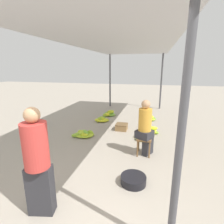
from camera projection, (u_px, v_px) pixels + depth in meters
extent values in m
cylinder|color=#4C4C51|center=(180.00, 143.00, 1.67)|extent=(0.08, 0.08, 2.67)
cylinder|color=#4C4C51|center=(110.00, 81.00, 9.13)|extent=(0.08, 0.08, 2.67)
cylinder|color=#4C4C51|center=(161.00, 82.00, 8.52)|extent=(0.08, 0.08, 2.67)
cube|color=#B2B2B7|center=(121.00, 44.00, 5.06)|extent=(2.99, 7.69, 0.04)
cube|color=#2D2D33|center=(41.00, 190.00, 2.46)|extent=(0.38, 0.26, 0.73)
cylinder|color=#BF3833|center=(35.00, 146.00, 2.29)|extent=(0.39, 0.39, 0.63)
sphere|color=tan|center=(32.00, 115.00, 2.18)|extent=(0.21, 0.21, 0.21)
cube|color=brown|center=(144.00, 138.00, 4.10)|extent=(0.34, 0.34, 0.04)
cylinder|color=brown|center=(137.00, 149.00, 4.06)|extent=(0.04, 0.04, 0.39)
cylinder|color=brown|center=(149.00, 150.00, 4.00)|extent=(0.04, 0.04, 0.39)
cylinder|color=brown|center=(139.00, 144.00, 4.32)|extent=(0.04, 0.04, 0.39)
cylinder|color=brown|center=(150.00, 145.00, 4.25)|extent=(0.04, 0.04, 0.39)
cube|color=#2D2D33|center=(148.00, 146.00, 4.17)|extent=(0.27, 0.34, 0.43)
cube|color=#2D2D33|center=(144.00, 134.00, 4.08)|extent=(0.46, 0.46, 0.18)
cylinder|color=gold|center=(145.00, 120.00, 3.99)|extent=(0.40, 0.40, 0.52)
sphere|color=tan|center=(146.00, 104.00, 3.90)|extent=(0.20, 0.20, 0.20)
cylinder|color=black|center=(133.00, 180.00, 3.14)|extent=(0.46, 0.46, 0.14)
ellipsoid|color=#77B437|center=(85.00, 132.00, 5.26)|extent=(0.30, 0.30, 0.14)
ellipsoid|color=#9DC330|center=(90.00, 132.00, 5.39)|extent=(0.26, 0.23, 0.14)
ellipsoid|color=#AECA2D|center=(82.00, 132.00, 5.45)|extent=(0.31, 0.21, 0.14)
ellipsoid|color=#8CBC33|center=(76.00, 135.00, 5.22)|extent=(0.32, 0.25, 0.12)
ellipsoid|color=#C7D428|center=(84.00, 135.00, 5.18)|extent=(0.24, 0.19, 0.09)
ellipsoid|color=#ABC92E|center=(83.00, 132.00, 5.28)|extent=(0.18, 0.35, 0.10)
ellipsoid|color=#9BC230|center=(82.00, 135.00, 5.29)|extent=(0.32, 0.30, 0.10)
ellipsoid|color=#ABC92E|center=(84.00, 134.00, 5.32)|extent=(0.60, 0.53, 0.10)
ellipsoid|color=#BFD12A|center=(111.00, 112.00, 7.52)|extent=(0.33, 0.29, 0.15)
ellipsoid|color=yellow|center=(107.00, 114.00, 7.39)|extent=(0.33, 0.31, 0.10)
ellipsoid|color=#86BA34|center=(111.00, 112.00, 7.64)|extent=(0.29, 0.23, 0.10)
ellipsoid|color=#A2C52F|center=(106.00, 115.00, 7.39)|extent=(0.30, 0.21, 0.14)
ellipsoid|color=#ADC92D|center=(108.00, 113.00, 7.47)|extent=(0.25, 0.23, 0.09)
ellipsoid|color=#77B437|center=(106.00, 113.00, 7.65)|extent=(0.16, 0.34, 0.14)
ellipsoid|color=#7AB536|center=(109.00, 114.00, 7.56)|extent=(0.54, 0.48, 0.10)
ellipsoid|color=#CBD528|center=(98.00, 120.00, 6.71)|extent=(0.18, 0.25, 0.09)
ellipsoid|color=#CED727|center=(102.00, 119.00, 6.76)|extent=(0.27, 0.28, 0.09)
ellipsoid|color=#BBCF2B|center=(102.00, 118.00, 6.81)|extent=(0.23, 0.32, 0.09)
ellipsoid|color=#CED727|center=(98.00, 120.00, 6.67)|extent=(0.28, 0.32, 0.13)
ellipsoid|color=#C1D12A|center=(102.00, 120.00, 6.77)|extent=(0.19, 0.26, 0.10)
ellipsoid|color=#92BF32|center=(101.00, 118.00, 6.75)|extent=(0.33, 0.31, 0.12)
ellipsoid|color=#9BC230|center=(102.00, 119.00, 6.78)|extent=(0.11, 0.30, 0.11)
ellipsoid|color=yellow|center=(102.00, 120.00, 6.78)|extent=(0.56, 0.49, 0.10)
ellipsoid|color=yellow|center=(153.00, 128.00, 5.62)|extent=(0.30, 0.19, 0.12)
ellipsoid|color=#89BB34|center=(145.00, 128.00, 5.77)|extent=(0.31, 0.25, 0.13)
ellipsoid|color=yellow|center=(149.00, 127.00, 5.66)|extent=(0.30, 0.25, 0.10)
ellipsoid|color=#CED727|center=(151.00, 132.00, 5.44)|extent=(0.35, 0.25, 0.14)
ellipsoid|color=#89BB34|center=(154.00, 132.00, 5.52)|extent=(0.35, 0.29, 0.11)
ellipsoid|color=yellow|center=(148.00, 131.00, 5.63)|extent=(0.53, 0.46, 0.10)
ellipsoid|color=#C4D329|center=(143.00, 136.00, 5.01)|extent=(0.23, 0.25, 0.12)
ellipsoid|color=yellow|center=(143.00, 139.00, 4.95)|extent=(0.33, 0.29, 0.13)
ellipsoid|color=#8BBC33|center=(143.00, 135.00, 4.98)|extent=(0.24, 0.33, 0.15)
ellipsoid|color=#BDD02A|center=(139.00, 137.00, 5.16)|extent=(0.34, 0.24, 0.09)
ellipsoid|color=#79B536|center=(148.00, 138.00, 4.96)|extent=(0.29, 0.29, 0.13)
ellipsoid|color=#89BB34|center=(143.00, 138.00, 5.02)|extent=(0.42, 0.37, 0.10)
ellipsoid|color=#8BBC33|center=(149.00, 118.00, 6.80)|extent=(0.12, 0.27, 0.13)
ellipsoid|color=#C8D428|center=(151.00, 118.00, 6.84)|extent=(0.21, 0.25, 0.15)
ellipsoid|color=#77B437|center=(154.00, 118.00, 6.92)|extent=(0.26, 0.31, 0.09)
ellipsoid|color=#CAD528|center=(151.00, 117.00, 6.84)|extent=(0.24, 0.17, 0.15)
ellipsoid|color=yellow|center=(152.00, 119.00, 6.91)|extent=(0.29, 0.17, 0.12)
ellipsoid|color=#CCD628|center=(152.00, 118.00, 6.95)|extent=(0.25, 0.19, 0.10)
ellipsoid|color=#B1CB2C|center=(151.00, 119.00, 6.87)|extent=(0.36, 0.32, 0.10)
cube|color=olive|center=(122.00, 127.00, 5.83)|extent=(0.37, 0.37, 0.19)
cube|color=brown|center=(122.00, 124.00, 5.80)|extent=(0.38, 0.38, 0.02)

